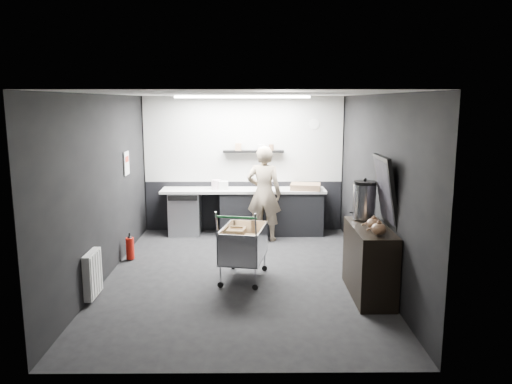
{
  "coord_description": "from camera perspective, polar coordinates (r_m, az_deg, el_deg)",
  "views": [
    {
      "loc": [
        0.17,
        -7.19,
        2.6
      ],
      "look_at": [
        0.23,
        0.4,
        1.21
      ],
      "focal_mm": 35.0,
      "sensor_mm": 36.0,
      "label": 1
    }
  ],
  "objects": [
    {
      "name": "sideboard",
      "position": [
        6.93,
        12.88,
        -6.67
      ],
      "size": [
        0.54,
        1.27,
        1.9
      ],
      "color": "black",
      "rests_on": "floor"
    },
    {
      "name": "ceiling",
      "position": [
        7.19,
        -1.84,
        11.16
      ],
      "size": [
        5.5,
        5.5,
        0.0
      ],
      "primitive_type": "plane",
      "rotation": [
        3.14,
        0.0,
        0.0
      ],
      "color": "silver",
      "rests_on": "wall_back"
    },
    {
      "name": "wall_back",
      "position": [
        10.02,
        -1.43,
        3.2
      ],
      "size": [
        5.5,
        0.0,
        5.5
      ],
      "primitive_type": "plane",
      "rotation": [
        1.57,
        0.0,
        0.0
      ],
      "color": "black",
      "rests_on": "floor"
    },
    {
      "name": "wall_front",
      "position": [
        4.62,
        -2.54,
        -5.35
      ],
      "size": [
        5.5,
        0.0,
        5.5
      ],
      "primitive_type": "plane",
      "rotation": [
        -1.57,
        0.0,
        0.0
      ],
      "color": "black",
      "rests_on": "floor"
    },
    {
      "name": "wall_right",
      "position": [
        7.53,
        13.63,
        0.52
      ],
      "size": [
        0.0,
        5.5,
        5.5
      ],
      "primitive_type": "plane",
      "rotation": [
        1.57,
        0.0,
        -1.57
      ],
      "color": "black",
      "rests_on": "floor"
    },
    {
      "name": "poster",
      "position": [
        8.82,
        -14.59,
        3.2
      ],
      "size": [
        0.02,
        0.3,
        0.4
      ],
      "primitive_type": "cube",
      "color": "silver",
      "rests_on": "wall_left"
    },
    {
      "name": "floating_shelf",
      "position": [
        9.86,
        -0.29,
        4.67
      ],
      "size": [
        1.2,
        0.22,
        0.04
      ],
      "primitive_type": "cube",
      "color": "black",
      "rests_on": "wall_back"
    },
    {
      "name": "dado_panel",
      "position": [
        10.14,
        -1.41,
        -1.58
      ],
      "size": [
        3.95,
        0.02,
        1.0
      ],
      "primitive_type": "cube",
      "color": "black",
      "rests_on": "wall_back"
    },
    {
      "name": "wall_left",
      "position": [
        7.61,
        -17.01,
        0.46
      ],
      "size": [
        0.0,
        5.5,
        5.5
      ],
      "primitive_type": "plane",
      "rotation": [
        1.57,
        0.0,
        1.57
      ],
      "color": "black",
      "rests_on": "floor"
    },
    {
      "name": "poster_red_band",
      "position": [
        8.81,
        -14.57,
        3.65
      ],
      "size": [
        0.02,
        0.22,
        0.1
      ],
      "primitive_type": "cube",
      "color": "red",
      "rests_on": "poster"
    },
    {
      "name": "wall_clock",
      "position": [
        10.0,
        6.66,
        7.72
      ],
      "size": [
        0.2,
        0.03,
        0.2
      ],
      "primitive_type": "cylinder",
      "rotation": [
        1.57,
        0.0,
        0.0
      ],
      "color": "silver",
      "rests_on": "wall_back"
    },
    {
      "name": "ceiling_strip",
      "position": [
        9.04,
        -1.57,
        10.81
      ],
      "size": [
        2.4,
        0.2,
        0.04
      ],
      "primitive_type": "cube",
      "color": "white",
      "rests_on": "ceiling"
    },
    {
      "name": "floor",
      "position": [
        7.65,
        -1.72,
        -9.51
      ],
      "size": [
        5.5,
        5.5,
        0.0
      ],
      "primitive_type": "plane",
      "color": "black",
      "rests_on": "ground"
    },
    {
      "name": "white_container",
      "position": [
        9.71,
        -3.74,
        0.76
      ],
      "size": [
        0.19,
        0.15,
        0.16
      ],
      "primitive_type": "cube",
      "rotation": [
        0.0,
        0.0,
        0.06
      ],
      "color": "silver",
      "rests_on": "prep_counter"
    },
    {
      "name": "pink_tub",
      "position": [
        9.77,
        -4.57,
        0.86
      ],
      "size": [
        0.18,
        0.18,
        0.18
      ],
      "primitive_type": "cylinder",
      "color": "silver",
      "rests_on": "prep_counter"
    },
    {
      "name": "fire_extinguisher",
      "position": [
        8.54,
        -14.2,
        -6.17
      ],
      "size": [
        0.13,
        0.13,
        0.44
      ],
      "color": "#AA140B",
      "rests_on": "floor"
    },
    {
      "name": "person",
      "position": [
        9.32,
        0.92,
        -0.16
      ],
      "size": [
        0.73,
        0.57,
        1.79
      ],
      "primitive_type": "imported",
      "rotation": [
        0.0,
        0.0,
        2.91
      ],
      "color": "#C2B59A",
      "rests_on": "floor"
    },
    {
      "name": "prep_counter",
      "position": [
        9.85,
        -0.65,
        -2.2
      ],
      "size": [
        3.2,
        0.61,
        0.9
      ],
      "color": "black",
      "rests_on": "floor"
    },
    {
      "name": "kitchen_wall_panel",
      "position": [
        9.95,
        -1.45,
        6.05
      ],
      "size": [
        3.95,
        0.02,
        1.7
      ],
      "primitive_type": "cube",
      "color": "#B1B1AC",
      "rests_on": "wall_back"
    },
    {
      "name": "shopping_cart",
      "position": [
        7.35,
        -1.48,
        -6.15
      ],
      "size": [
        0.75,
        1.07,
        1.07
      ],
      "color": "silver",
      "rests_on": "floor"
    },
    {
      "name": "cardboard_box",
      "position": [
        9.76,
        5.67,
        0.63
      ],
      "size": [
        0.63,
        0.52,
        0.11
      ],
      "primitive_type": "cube",
      "rotation": [
        0.0,
        0.0,
        -0.15
      ],
      "color": "#926D4D",
      "rests_on": "prep_counter"
    },
    {
      "name": "radiator",
      "position": [
        7.01,
        -18.18,
        -8.9
      ],
      "size": [
        0.1,
        0.5,
        0.6
      ],
      "primitive_type": "cube",
      "color": "silver",
      "rests_on": "wall_left"
    }
  ]
}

